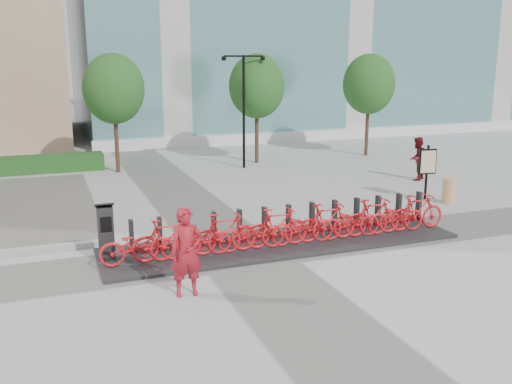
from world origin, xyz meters
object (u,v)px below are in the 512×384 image
object	(u,v)px
bike_0	(137,245)
kiosk	(106,232)
pedestrian	(417,159)
map_sign	(427,164)
worker_red	(187,252)
construction_barrel	(449,191)

from	to	relation	value
bike_0	kiosk	xyz separation A→B (m)	(-0.64, 0.63, 0.22)
bike_0	pedestrian	bearing A→B (deg)	-63.84
map_sign	worker_red	bearing A→B (deg)	-143.55
pedestrian	map_sign	world-z (taller)	map_sign
worker_red	pedestrian	distance (m)	14.13
construction_barrel	map_sign	distance (m)	1.18
construction_barrel	map_sign	xyz separation A→B (m)	(-0.45, 0.69, 0.84)
bike_0	worker_red	size ratio (longest dim) A/B	0.94
worker_red	pedestrian	bearing A→B (deg)	37.05
kiosk	pedestrian	distance (m)	14.03
kiosk	bike_0	bearing A→B (deg)	-43.64
kiosk	worker_red	world-z (taller)	worker_red
pedestrian	construction_barrel	world-z (taller)	pedestrian
bike_0	construction_barrel	bearing A→B (deg)	-77.65
worker_red	construction_barrel	distance (m)	11.22
pedestrian	map_sign	bearing A→B (deg)	24.11
construction_barrel	bike_0	bearing A→B (deg)	-167.65
map_sign	construction_barrel	bearing A→B (deg)	-48.15
worker_red	pedestrian	size ratio (longest dim) A/B	1.07
bike_0	kiosk	bearing A→B (deg)	45.79
bike_0	construction_barrel	xyz separation A→B (m)	(11.00, 2.41, -0.11)
bike_0	map_sign	world-z (taller)	map_sign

